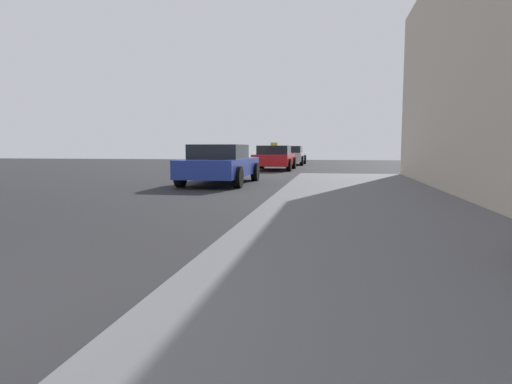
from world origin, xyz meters
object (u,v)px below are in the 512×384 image
object	(u,v)px
car_silver	(290,155)
car_black	(291,153)
car_blue	(221,164)
car_red	(275,158)

from	to	relation	value
car_silver	car_black	bearing A→B (deg)	95.17
car_blue	car_silver	bearing A→B (deg)	87.31
car_black	car_red	bearing A→B (deg)	-87.61
car_blue	car_red	world-z (taller)	car_red
car_blue	car_red	size ratio (longest dim) A/B	1.08
car_silver	car_red	bearing A→B (deg)	-91.44
car_black	car_blue	bearing A→B (deg)	-89.76
car_black	car_silver	bearing A→B (deg)	-84.83
car_blue	car_black	world-z (taller)	same
car_blue	car_black	size ratio (longest dim) A/B	1.04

